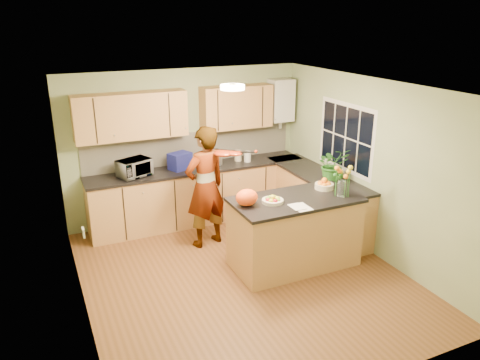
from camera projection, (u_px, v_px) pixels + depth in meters
name	position (u px, v px, depth m)	size (l,w,h in m)	color
floor	(242.00, 275.00, 6.26)	(4.50, 4.50, 0.00)	brown
ceiling	(243.00, 87.00, 5.43)	(4.00, 4.50, 0.02)	white
wall_back	(186.00, 145.00, 7.77)	(4.00, 0.02, 2.50)	gray
wall_front	(356.00, 273.00, 3.91)	(4.00, 0.02, 2.50)	gray
wall_left	(75.00, 215.00, 5.06)	(0.02, 4.50, 2.50)	gray
wall_right	(370.00, 167.00, 6.63)	(0.02, 4.50, 2.50)	gray
back_counter	(199.00, 194.00, 7.81)	(3.64, 0.62, 0.94)	#A87843
right_counter	(316.00, 201.00, 7.50)	(0.62, 2.24, 0.94)	#A87843
splashback	(192.00, 147.00, 7.81)	(3.60, 0.02, 0.52)	beige
upper_cabinets	(177.00, 112.00, 7.36)	(3.20, 0.34, 0.70)	#A87843
boiler	(281.00, 100.00, 8.09)	(0.40, 0.30, 0.86)	silver
window_right	(346.00, 137.00, 7.04)	(0.01, 1.30, 1.05)	silver
light_switch	(83.00, 232.00, 4.53)	(0.02, 0.09, 0.09)	silver
ceiling_lamp	(232.00, 87.00, 5.70)	(0.30, 0.30, 0.07)	#FFEABF
peninsula_island	(294.00, 232.00, 6.39)	(1.72, 0.88, 0.99)	#A87843
fruit_dish	(273.00, 200.00, 6.07)	(0.28, 0.28, 0.10)	beige
orange_bowl	(324.00, 184.00, 6.55)	(0.26, 0.26, 0.15)	beige
flower_vase	(343.00, 173.00, 6.20)	(0.26, 0.26, 0.49)	silver
orange_bag	(247.00, 198.00, 5.95)	(0.29, 0.25, 0.22)	#FA4C14
papers	(301.00, 207.00, 5.92)	(0.20, 0.27, 0.01)	white
violinist	(205.00, 187.00, 6.83)	(0.67, 0.44, 1.83)	tan
violin	(223.00, 153.00, 6.54)	(0.63, 0.25, 0.13)	#4C0F04
microwave	(134.00, 168.00, 7.18)	(0.49, 0.33, 0.27)	silver
blue_box	(180.00, 161.00, 7.52)	(0.34, 0.25, 0.27)	#202695
kettle	(217.00, 157.00, 7.76)	(0.17, 0.17, 0.32)	silver
jar_cream	(238.00, 156.00, 7.96)	(0.12, 0.12, 0.18)	beige
jar_white	(247.00, 157.00, 7.91)	(0.11, 0.11, 0.18)	silver
potted_plant	(333.00, 164.00, 6.94)	(0.46, 0.40, 0.51)	#296923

